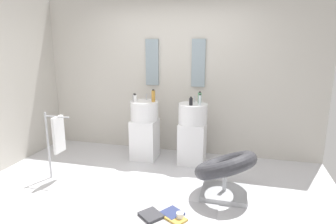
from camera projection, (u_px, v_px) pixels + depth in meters
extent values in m
cube|color=silver|center=(146.00, 196.00, 3.61)|extent=(4.80, 3.60, 0.04)
cube|color=beige|center=(176.00, 77.00, 4.86)|extent=(4.80, 0.10, 2.60)
cube|color=white|center=(145.00, 139.00, 4.70)|extent=(0.40, 0.40, 0.65)
cylinder|color=white|center=(144.00, 111.00, 4.58)|extent=(0.44, 0.44, 0.31)
cylinder|color=#B7BABF|center=(147.00, 97.00, 4.65)|extent=(0.02, 0.02, 0.10)
cube|color=white|center=(192.00, 143.00, 4.50)|extent=(0.40, 0.40, 0.65)
cylinder|color=white|center=(193.00, 114.00, 4.39)|extent=(0.44, 0.44, 0.31)
cylinder|color=#B7BABF|center=(194.00, 99.00, 4.46)|extent=(0.02, 0.02, 0.10)
cube|color=#8C9EA8|center=(152.00, 62.00, 4.83)|extent=(0.22, 0.03, 0.77)
cube|color=#8C9EA8|center=(198.00, 63.00, 4.64)|extent=(0.22, 0.03, 0.77)
cube|color=#B7BABF|center=(224.00, 193.00, 3.59)|extent=(0.56, 0.50, 0.06)
cylinder|color=#B7BABF|center=(225.00, 180.00, 3.55)|extent=(0.05, 0.05, 0.34)
torus|color=#333338|center=(225.00, 165.00, 3.51)|extent=(1.08, 1.08, 0.49)
cylinder|color=#B7BABF|center=(48.00, 146.00, 3.96)|extent=(0.03, 0.03, 0.95)
cylinder|color=#B7BABF|center=(57.00, 117.00, 3.82)|extent=(0.36, 0.02, 0.02)
cube|color=white|center=(59.00, 135.00, 3.88)|extent=(0.04, 0.22, 0.50)
cube|color=#B2B2B7|center=(171.00, 214.00, 3.18)|extent=(0.99, 0.63, 0.01)
cube|color=#38383D|center=(151.00, 215.00, 3.12)|extent=(0.31, 0.31, 0.03)
cube|color=gold|center=(176.00, 219.00, 3.07)|extent=(0.27, 0.25, 0.02)
cube|color=navy|center=(172.00, 213.00, 3.17)|extent=(0.29, 0.28, 0.03)
cylinder|color=white|center=(180.00, 216.00, 3.07)|extent=(0.08, 0.08, 0.08)
cylinder|color=#C68C38|center=(153.00, 96.00, 4.50)|extent=(0.06, 0.06, 0.18)
cylinder|color=black|center=(153.00, 90.00, 4.47)|extent=(0.03, 0.03, 0.02)
cylinder|color=black|center=(191.00, 102.00, 4.24)|extent=(0.05, 0.05, 0.11)
cylinder|color=black|center=(191.00, 97.00, 4.23)|extent=(0.03, 0.03, 0.02)
cylinder|color=#99999E|center=(135.00, 98.00, 4.53)|extent=(0.06, 0.06, 0.11)
cylinder|color=black|center=(134.00, 94.00, 4.51)|extent=(0.03, 0.03, 0.02)
cylinder|color=#59996B|center=(200.00, 98.00, 4.41)|extent=(0.06, 0.06, 0.16)
cylinder|color=black|center=(200.00, 92.00, 4.39)|extent=(0.03, 0.03, 0.02)
cylinder|color=white|center=(135.00, 99.00, 4.49)|extent=(0.05, 0.05, 0.11)
cylinder|color=black|center=(135.00, 95.00, 4.48)|extent=(0.03, 0.03, 0.02)
cylinder|color=silver|center=(200.00, 100.00, 4.26)|extent=(0.04, 0.04, 0.15)
cylinder|color=black|center=(200.00, 95.00, 4.24)|extent=(0.02, 0.02, 0.02)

